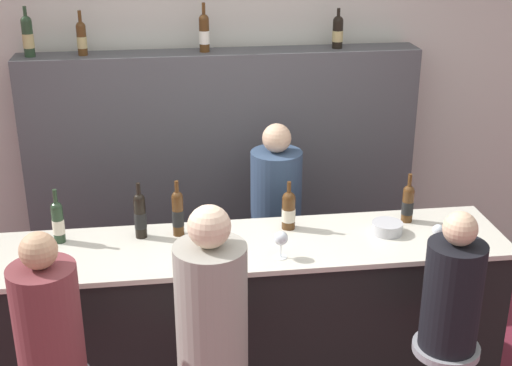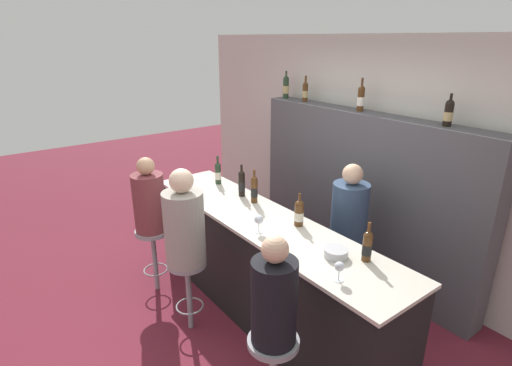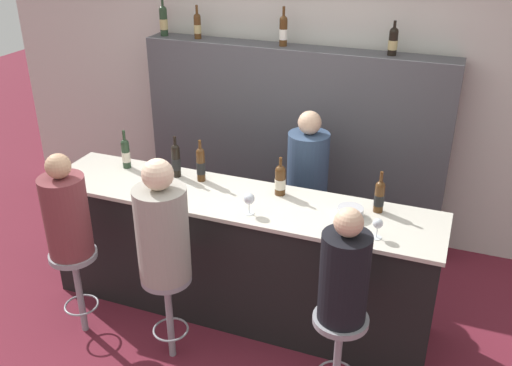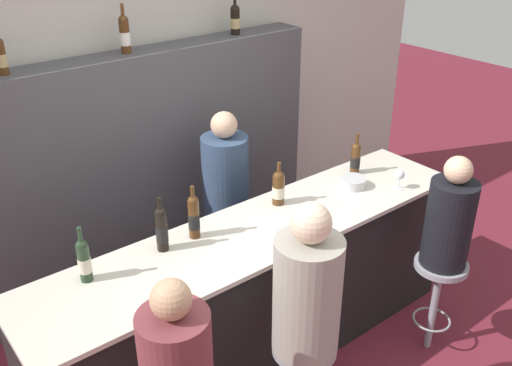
% 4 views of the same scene
% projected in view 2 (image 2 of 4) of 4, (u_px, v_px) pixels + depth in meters
% --- Properties ---
extents(ground_plane, '(16.00, 16.00, 0.00)m').
position_uv_depth(ground_plane, '(237.00, 325.00, 3.77)').
color(ground_plane, maroon).
extents(wall_back, '(6.40, 0.05, 2.60)m').
position_uv_depth(wall_back, '(377.00, 159.00, 4.40)').
color(wall_back, beige).
rests_on(wall_back, ground_plane).
extents(bar_counter, '(3.03, 0.66, 1.02)m').
position_uv_depth(bar_counter, '(263.00, 268.00, 3.78)').
color(bar_counter, black).
rests_on(bar_counter, ground_plane).
extents(back_bar_cabinet, '(2.84, 0.28, 1.84)m').
position_uv_depth(back_bar_cabinet, '(360.00, 196.00, 4.40)').
color(back_bar_cabinet, '#4C4C51').
rests_on(back_bar_cabinet, ground_plane).
extents(wine_bottle_counter_0, '(0.07, 0.07, 0.32)m').
position_uv_depth(wine_bottle_counter_0, '(218.00, 173.00, 4.44)').
color(wine_bottle_counter_0, '#233823').
rests_on(wine_bottle_counter_0, bar_counter).
extents(wine_bottle_counter_1, '(0.07, 0.07, 0.34)m').
position_uv_depth(wine_bottle_counter_1, '(242.00, 183.00, 4.09)').
color(wine_bottle_counter_1, black).
rests_on(wine_bottle_counter_1, bar_counter).
extents(wine_bottle_counter_2, '(0.07, 0.07, 0.34)m').
position_uv_depth(wine_bottle_counter_2, '(254.00, 189.00, 3.92)').
color(wine_bottle_counter_2, '#4C2D14').
rests_on(wine_bottle_counter_2, bar_counter).
extents(wine_bottle_counter_3, '(0.08, 0.08, 0.30)m').
position_uv_depth(wine_bottle_counter_3, '(299.00, 213.00, 3.44)').
color(wine_bottle_counter_3, '#4C2D14').
rests_on(wine_bottle_counter_3, bar_counter).
extents(wine_bottle_counter_4, '(0.07, 0.07, 0.31)m').
position_uv_depth(wine_bottle_counter_4, '(367.00, 246.00, 2.89)').
color(wine_bottle_counter_4, '#4C2D14').
rests_on(wine_bottle_counter_4, bar_counter).
extents(wine_bottle_backbar_0, '(0.07, 0.07, 0.34)m').
position_uv_depth(wine_bottle_backbar_0, '(286.00, 87.00, 5.01)').
color(wine_bottle_backbar_0, '#233823').
rests_on(wine_bottle_backbar_0, back_bar_cabinet).
extents(wine_bottle_backbar_1, '(0.07, 0.07, 0.30)m').
position_uv_depth(wine_bottle_backbar_1, '(305.00, 91.00, 4.76)').
color(wine_bottle_backbar_1, '#4C2D14').
rests_on(wine_bottle_backbar_1, back_bar_cabinet).
extents(wine_bottle_backbar_2, '(0.07, 0.07, 0.34)m').
position_uv_depth(wine_bottle_backbar_2, '(361.00, 98.00, 4.12)').
color(wine_bottle_backbar_2, '#4C2D14').
rests_on(wine_bottle_backbar_2, back_bar_cabinet).
extents(wine_bottle_backbar_3, '(0.08, 0.08, 0.28)m').
position_uv_depth(wine_bottle_backbar_3, '(449.00, 113.00, 3.42)').
color(wine_bottle_backbar_3, black).
rests_on(wine_bottle_backbar_3, back_bar_cabinet).
extents(wine_glass_0, '(0.08, 0.08, 0.16)m').
position_uv_depth(wine_glass_0, '(259.00, 220.00, 3.32)').
color(wine_glass_0, silver).
rests_on(wine_glass_0, bar_counter).
extents(wine_glass_1, '(0.07, 0.07, 0.14)m').
position_uv_depth(wine_glass_1, '(339.00, 267.00, 2.66)').
color(wine_glass_1, silver).
rests_on(wine_glass_1, bar_counter).
extents(metal_bowl, '(0.18, 0.18, 0.07)m').
position_uv_depth(metal_bowl, '(336.00, 253.00, 2.97)').
color(metal_bowl, '#B7B7BC').
rests_on(metal_bowl, bar_counter).
extents(bar_stool_left, '(0.35, 0.35, 0.70)m').
position_uv_depth(bar_stool_left, '(153.00, 244.00, 4.14)').
color(bar_stool_left, gray).
rests_on(bar_stool_left, ground_plane).
extents(guest_seated_left, '(0.32, 0.32, 0.77)m').
position_uv_depth(guest_seated_left, '(149.00, 200.00, 3.97)').
color(guest_seated_left, brown).
rests_on(guest_seated_left, bar_stool_left).
extents(bar_stool_middle, '(0.35, 0.35, 0.70)m').
position_uv_depth(bar_stool_middle, '(188.00, 277.00, 3.57)').
color(bar_stool_middle, gray).
rests_on(bar_stool_middle, ground_plane).
extents(guest_seated_middle, '(0.35, 0.35, 0.86)m').
position_uv_depth(guest_seated_middle, '(184.00, 224.00, 3.39)').
color(guest_seated_middle, gray).
rests_on(guest_seated_middle, bar_stool_middle).
extents(bar_stool_right, '(0.35, 0.35, 0.70)m').
position_uv_depth(bar_stool_right, '(273.00, 359.00, 2.66)').
color(bar_stool_right, gray).
rests_on(bar_stool_right, ground_plane).
extents(guest_seated_right, '(0.29, 0.29, 0.75)m').
position_uv_depth(guest_seated_right, '(274.00, 298.00, 2.49)').
color(guest_seated_right, black).
rests_on(guest_seated_right, bar_stool_right).
extents(bartender, '(0.35, 0.35, 1.46)m').
position_uv_depth(bartender, '(347.00, 241.00, 3.94)').
color(bartender, '#334766').
rests_on(bartender, ground_plane).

